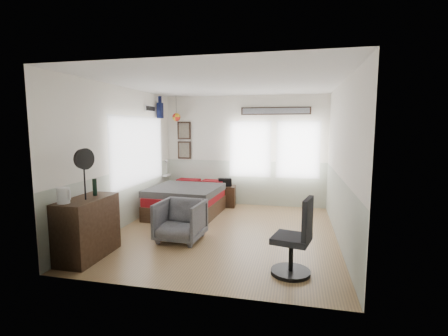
{
  "coord_description": "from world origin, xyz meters",
  "views": [
    {
      "loc": [
        1.26,
        -5.68,
        1.94
      ],
      "look_at": [
        -0.1,
        0.4,
        1.15
      ],
      "focal_mm": 26.0,
      "sensor_mm": 36.0,
      "label": 1
    }
  ],
  "objects_px": {
    "dresser": "(88,228)",
    "nightstand": "(225,196)",
    "armchair": "(180,221)",
    "task_chair": "(296,244)",
    "bed": "(189,199)"
  },
  "relations": [
    {
      "from": "bed",
      "to": "task_chair",
      "type": "relative_size",
      "value": 1.97
    },
    {
      "from": "armchair",
      "to": "task_chair",
      "type": "distance_m",
      "value": 2.14
    },
    {
      "from": "dresser",
      "to": "armchair",
      "type": "height_order",
      "value": "dresser"
    },
    {
      "from": "nightstand",
      "to": "armchair",
      "type": "bearing_deg",
      "value": -100.84
    },
    {
      "from": "bed",
      "to": "task_chair",
      "type": "bearing_deg",
      "value": -45.31
    },
    {
      "from": "dresser",
      "to": "nightstand",
      "type": "bearing_deg",
      "value": 69.37
    },
    {
      "from": "dresser",
      "to": "task_chair",
      "type": "height_order",
      "value": "task_chair"
    },
    {
      "from": "bed",
      "to": "dresser",
      "type": "height_order",
      "value": "dresser"
    },
    {
      "from": "bed",
      "to": "task_chair",
      "type": "height_order",
      "value": "task_chair"
    },
    {
      "from": "bed",
      "to": "armchair",
      "type": "distance_m",
      "value": 1.8
    },
    {
      "from": "dresser",
      "to": "armchair",
      "type": "relative_size",
      "value": 1.31
    },
    {
      "from": "bed",
      "to": "armchair",
      "type": "relative_size",
      "value": 2.69
    },
    {
      "from": "task_chair",
      "to": "bed",
      "type": "bearing_deg",
      "value": 145.11
    },
    {
      "from": "task_chair",
      "to": "armchair",
      "type": "bearing_deg",
      "value": 168.06
    },
    {
      "from": "nightstand",
      "to": "bed",
      "type": "bearing_deg",
      "value": -136.41
    }
  ]
}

